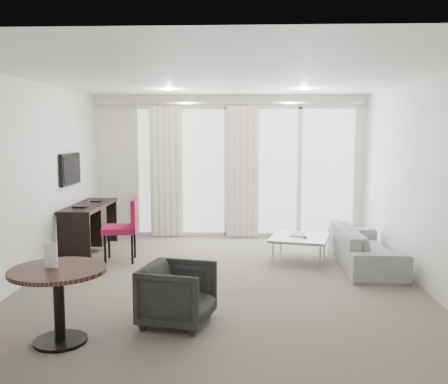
{
  "coord_description": "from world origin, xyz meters",
  "views": [
    {
      "loc": [
        0.28,
        -6.27,
        1.92
      ],
      "look_at": [
        0.0,
        0.6,
        1.1
      ],
      "focal_mm": 40.0,
      "sensor_mm": 36.0,
      "label": 1
    }
  ],
  "objects_px": {
    "tub_armchair": "(178,294)",
    "rattan_chair_a": "(277,206)",
    "desk": "(90,228)",
    "rattan_chair_b": "(307,202)",
    "desk_chair": "(120,230)",
    "round_table": "(59,306)",
    "sofa": "(365,247)",
    "coffee_table": "(299,249)"
  },
  "relations": [
    {
      "from": "tub_armchair",
      "to": "rattan_chair_a",
      "type": "height_order",
      "value": "rattan_chair_a"
    },
    {
      "from": "desk",
      "to": "rattan_chair_b",
      "type": "distance_m",
      "value": 5.03
    },
    {
      "from": "desk_chair",
      "to": "round_table",
      "type": "relative_size",
      "value": 1.09
    },
    {
      "from": "round_table",
      "to": "rattan_chair_b",
      "type": "xyz_separation_m",
      "value": [
        3.09,
        6.72,
        0.04
      ]
    },
    {
      "from": "tub_armchair",
      "to": "sofa",
      "type": "bearing_deg",
      "value": -33.58
    },
    {
      "from": "round_table",
      "to": "rattan_chair_b",
      "type": "distance_m",
      "value": 7.39
    },
    {
      "from": "desk",
      "to": "coffee_table",
      "type": "xyz_separation_m",
      "value": [
        3.34,
        -0.51,
        -0.2
      ]
    },
    {
      "from": "desk",
      "to": "rattan_chair_a",
      "type": "bearing_deg",
      "value": 33.58
    },
    {
      "from": "desk",
      "to": "round_table",
      "type": "relative_size",
      "value": 1.87
    },
    {
      "from": "tub_armchair",
      "to": "round_table",
      "type": "bearing_deg",
      "value": 128.23
    },
    {
      "from": "desk_chair",
      "to": "rattan_chair_b",
      "type": "distance_m",
      "value": 5.0
    },
    {
      "from": "coffee_table",
      "to": "sofa",
      "type": "relative_size",
      "value": 0.43
    },
    {
      "from": "round_table",
      "to": "rattan_chair_a",
      "type": "distance_m",
      "value": 6.13
    },
    {
      "from": "coffee_table",
      "to": "rattan_chair_a",
      "type": "height_order",
      "value": "rattan_chair_a"
    },
    {
      "from": "coffee_table",
      "to": "rattan_chair_a",
      "type": "distance_m",
      "value": 2.63
    },
    {
      "from": "desk",
      "to": "tub_armchair",
      "type": "relative_size",
      "value": 2.41
    },
    {
      "from": "coffee_table",
      "to": "rattan_chair_a",
      "type": "xyz_separation_m",
      "value": [
        -0.16,
        2.62,
        0.27
      ]
    },
    {
      "from": "round_table",
      "to": "sofa",
      "type": "bearing_deg",
      "value": 39.08
    },
    {
      "from": "sofa",
      "to": "rattan_chair_a",
      "type": "relative_size",
      "value": 2.11
    },
    {
      "from": "desk",
      "to": "sofa",
      "type": "bearing_deg",
      "value": -10.14
    },
    {
      "from": "tub_armchair",
      "to": "coffee_table",
      "type": "bearing_deg",
      "value": -17.6
    },
    {
      "from": "desk",
      "to": "round_table",
      "type": "height_order",
      "value": "desk"
    },
    {
      "from": "desk_chair",
      "to": "sofa",
      "type": "relative_size",
      "value": 0.5
    },
    {
      "from": "rattan_chair_b",
      "to": "desk",
      "type": "bearing_deg",
      "value": -157.01
    },
    {
      "from": "rattan_chair_a",
      "to": "rattan_chair_b",
      "type": "xyz_separation_m",
      "value": [
        0.73,
        1.06,
        -0.07
      ]
    },
    {
      "from": "desk",
      "to": "tub_armchair",
      "type": "xyz_separation_m",
      "value": [
        1.84,
        -3.06,
        -0.07
      ]
    },
    {
      "from": "rattan_chair_a",
      "to": "tub_armchair",
      "type": "bearing_deg",
      "value": -104.11
    },
    {
      "from": "rattan_chair_a",
      "to": "rattan_chair_b",
      "type": "relative_size",
      "value": 1.17
    },
    {
      "from": "desk",
      "to": "rattan_chair_a",
      "type": "height_order",
      "value": "rattan_chair_a"
    },
    {
      "from": "round_table",
      "to": "sofa",
      "type": "distance_m",
      "value": 4.42
    },
    {
      "from": "tub_armchair",
      "to": "desk_chair",
      "type": "bearing_deg",
      "value": 38.79
    },
    {
      "from": "desk_chair",
      "to": "coffee_table",
      "type": "relative_size",
      "value": 1.16
    },
    {
      "from": "desk_chair",
      "to": "desk",
      "type": "bearing_deg",
      "value": 129.15
    },
    {
      "from": "round_table",
      "to": "tub_armchair",
      "type": "bearing_deg",
      "value": 25.48
    },
    {
      "from": "sofa",
      "to": "rattan_chair_a",
      "type": "xyz_separation_m",
      "value": [
        -1.08,
        2.87,
        0.17
      ]
    },
    {
      "from": "coffee_table",
      "to": "rattan_chair_a",
      "type": "bearing_deg",
      "value": 93.52
    },
    {
      "from": "desk_chair",
      "to": "rattan_chair_b",
      "type": "xyz_separation_m",
      "value": [
        3.25,
        3.8,
        -0.09
      ]
    },
    {
      "from": "round_table",
      "to": "desk",
      "type": "bearing_deg",
      "value": 103.0
    },
    {
      "from": "rattan_chair_b",
      "to": "desk_chair",
      "type": "bearing_deg",
      "value": -146.64
    },
    {
      "from": "round_table",
      "to": "rattan_chair_b",
      "type": "bearing_deg",
      "value": 65.32
    },
    {
      "from": "rattan_chair_a",
      "to": "desk_chair",
      "type": "bearing_deg",
      "value": -132.3
    },
    {
      "from": "desk_chair",
      "to": "sofa",
      "type": "xyz_separation_m",
      "value": [
        3.6,
        -0.13,
        -0.2
      ]
    }
  ]
}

